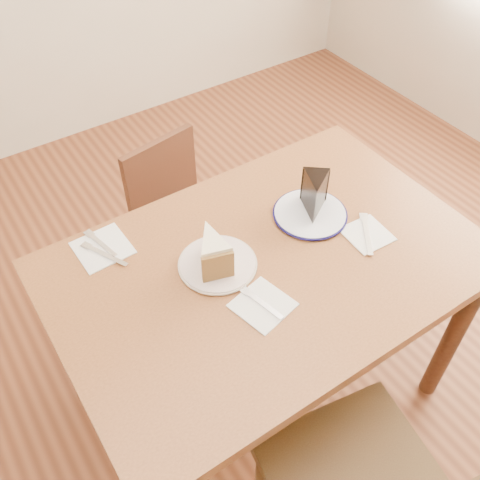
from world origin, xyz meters
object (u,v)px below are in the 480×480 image
at_px(chair_far, 184,224).
at_px(plate_navy, 310,214).
at_px(carrot_cake, 212,250).
at_px(chocolate_cake, 315,197).
at_px(plate_cream, 218,264).
at_px(table, 267,283).

height_order(chair_far, plate_navy, plate_navy).
xyz_separation_m(carrot_cake, chocolate_cake, (0.36, 0.00, 0.01)).
xyz_separation_m(plate_cream, carrot_cake, (-0.01, 0.01, 0.05)).
xyz_separation_m(plate_navy, chocolate_cake, (0.01, -0.00, 0.06)).
xyz_separation_m(plate_cream, plate_navy, (0.34, 0.02, 0.00)).
distance_m(chair_far, plate_navy, 0.63).
xyz_separation_m(table, carrot_cake, (-0.14, 0.08, 0.16)).
height_order(plate_navy, chocolate_cake, chocolate_cake).
bearing_deg(chocolate_cake, carrot_cake, 39.68).
bearing_deg(carrot_cake, plate_navy, 17.01).
relative_size(carrot_cake, chocolate_cake, 1.05).
bearing_deg(plate_navy, plate_cream, -177.22).
bearing_deg(chocolate_cake, table, 59.11).
xyz_separation_m(table, plate_cream, (-0.13, 0.06, 0.10)).
distance_m(plate_navy, chocolate_cake, 0.06).
bearing_deg(chocolate_cake, chair_far, -28.59).
bearing_deg(plate_cream, plate_navy, 2.78).
bearing_deg(chair_far, table, 77.87).
distance_m(table, chair_far, 0.62).
height_order(plate_cream, plate_navy, same).
bearing_deg(plate_cream, carrot_cake, 121.85).
relative_size(chair_far, chocolate_cake, 6.61).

